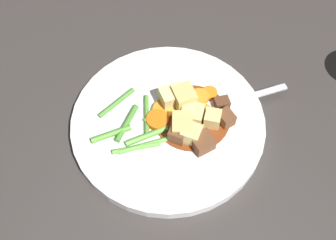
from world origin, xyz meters
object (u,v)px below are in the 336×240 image
Objects in this scene: potato_chunk_0 at (182,126)px; meat_chunk_0 at (226,118)px; meat_chunk_1 at (203,143)px; potato_chunk_2 at (212,119)px; meat_chunk_3 at (178,134)px; meat_chunk_2 at (222,104)px; dinner_plate at (168,123)px; carrot_slice_3 at (200,98)px; potato_chunk_5 at (192,114)px; potato_chunk_1 at (191,134)px; potato_chunk_4 at (184,98)px; potato_chunk_3 at (172,97)px; fork at (231,102)px; carrot_slice_0 at (163,110)px; carrot_slice_1 at (203,112)px; carrot_slice_2 at (157,120)px; carrot_slice_5 at (178,91)px; carrot_slice_4 at (209,94)px.

meat_chunk_0 is (0.06, 0.03, -0.00)m from potato_chunk_0.
meat_chunk_1 is (0.03, -0.02, -0.00)m from potato_chunk_0.
potato_chunk_2 reaches higher than meat_chunk_3.
meat_chunk_2 is (0.05, 0.05, -0.00)m from potato_chunk_0.
carrot_slice_3 reaches higher than dinner_plate.
potato_chunk_5 is 0.05m from meat_chunk_0.
potato_chunk_2 is (0.06, 0.01, 0.02)m from dinner_plate.
meat_chunk_2 is (-0.01, 0.03, -0.00)m from meat_chunk_0.
potato_chunk_1 is 0.77× the size of potato_chunk_4.
potato_chunk_1 is 0.92× the size of meat_chunk_1.
potato_chunk_3 reaches higher than fork.
potato_chunk_0 is 0.05m from potato_chunk_3.
carrot_slice_0 is 0.09m from meat_chunk_0.
carrot_slice_3 is 0.08m from meat_chunk_1.
carrot_slice_1 reaches higher than fork.
potato_chunk_1 is at bearing -37.16° from potato_chunk_0.
potato_chunk_0 is 1.02× the size of potato_chunk_4.
dinner_plate is at bearing 148.92° from potato_chunk_0.
meat_chunk_1 reaches higher than fork.
potato_chunk_4 reaches higher than meat_chunk_1.
potato_chunk_4 is at bearing 33.23° from carrot_slice_0.
carrot_slice_1 is 0.71× the size of potato_chunk_0.
potato_chunk_0 is at bearing -106.18° from carrot_slice_3.
meat_chunk_0 is 0.82× the size of meat_chunk_1.
meat_chunk_3 is 0.10m from fork.
dinner_plate is at bearing -151.10° from fork.
carrot_slice_3 is 0.05m from potato_chunk_2.
potato_chunk_0 reaches higher than potato_chunk_5.
dinner_plate is at bearing 148.55° from meat_chunk_1.
meat_chunk_2 reaches higher than carrot_slice_1.
meat_chunk_1 reaches higher than carrot_slice_2.
potato_chunk_2 is 0.04m from meat_chunk_1.
potato_chunk_2 is at bearing -57.69° from carrot_slice_3.
potato_chunk_1 is 0.78× the size of potato_chunk_3.
carrot_slice_3 is at bearing -9.97° from carrot_slice_5.
potato_chunk_5 is (0.04, -0.00, 0.01)m from carrot_slice_0.
carrot_slice_4 is 0.96× the size of potato_chunk_2.
carrot_slice_1 is at bearing -11.55° from potato_chunk_3.
carrot_slice_3 is 1.11× the size of potato_chunk_2.
potato_chunk_5 is at bearing 116.49° from meat_chunk_1.
meat_chunk_0 reaches higher than fork.
carrot_slice_0 and carrot_slice_4 have the same top height.
carrot_slice_2 is 1.13× the size of meat_chunk_1.
meat_chunk_1 is (0.05, -0.08, 0.00)m from carrot_slice_5.
potato_chunk_0 is at bearing -83.53° from potato_chunk_4.
carrot_slice_2 is (-0.01, -0.01, 0.01)m from dinner_plate.
potato_chunk_3 reaches higher than potato_chunk_1.
potato_chunk_3 reaches higher than meat_chunk_3.
potato_chunk_0 reaches higher than meat_chunk_3.
carrot_slice_3 is (0.04, 0.04, 0.02)m from dinner_plate.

